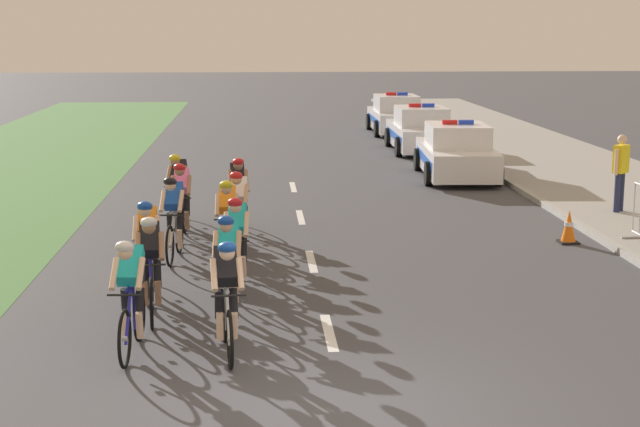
{
  "coord_description": "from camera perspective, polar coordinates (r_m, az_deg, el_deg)",
  "views": [
    {
      "loc": [
        -0.96,
        -9.51,
        4.04
      ],
      "look_at": [
        0.07,
        5.57,
        1.1
      ],
      "focal_mm": 53.73,
      "sensor_mm": 36.0,
      "label": 1
    }
  ],
  "objects": [
    {
      "name": "sidewalk_slab",
      "position": [
        25.48,
        16.85,
        1.55
      ],
      "size": [
        4.95,
        60.0,
        0.12
      ],
      "primitive_type": "cube",
      "color": "gray",
      "rests_on": "ground"
    },
    {
      "name": "cyclist_second",
      "position": [
        11.95,
        -5.58,
        -4.84
      ],
      "size": [
        0.45,
        1.72,
        1.56
      ],
      "color": "black",
      "rests_on": "ground"
    },
    {
      "name": "cyclist_tenth",
      "position": [
        17.49,
        -4.87,
        0.25
      ],
      "size": [
        0.45,
        1.72,
        1.56
      ],
      "color": "black",
      "rests_on": "ground"
    },
    {
      "name": "police_car_nearest",
      "position": [
        26.38,
        8.13,
        3.58
      ],
      "size": [
        2.21,
        4.51,
        1.59
      ],
      "color": "white",
      "rests_on": "ground"
    },
    {
      "name": "cyclist_eighth",
      "position": [
        16.49,
        -5.53,
        -0.42
      ],
      "size": [
        0.42,
        1.72,
        1.56
      ],
      "color": "black",
      "rests_on": "ground"
    },
    {
      "name": "cyclist_third",
      "position": [
        13.56,
        -10.06,
        -3.04
      ],
      "size": [
        0.45,
        1.72,
        1.56
      ],
      "color": "black",
      "rests_on": "ground"
    },
    {
      "name": "cyclist_fourth",
      "position": [
        13.52,
        -5.49,
        -2.97
      ],
      "size": [
        0.43,
        1.72,
        1.56
      ],
      "color": "black",
      "rests_on": "ground"
    },
    {
      "name": "cyclist_lead",
      "position": [
        12.16,
        -11.21,
        -4.72
      ],
      "size": [
        0.43,
        1.72,
        1.56
      ],
      "color": "black",
      "rests_on": "ground"
    },
    {
      "name": "cyclist_ninth",
      "position": [
        18.62,
        -8.24,
        0.83
      ],
      "size": [
        0.42,
        1.72,
        1.56
      ],
      "color": "black",
      "rests_on": "ground"
    },
    {
      "name": "police_car_second",
      "position": [
        31.99,
        6.01,
        4.92
      ],
      "size": [
        2.06,
        4.43,
        1.59
      ],
      "color": "silver",
      "rests_on": "ground"
    },
    {
      "name": "spectator_back",
      "position": [
        21.59,
        17.47,
        2.63
      ],
      "size": [
        0.43,
        0.42,
        1.68
      ],
      "color": "#23284C",
      "rests_on": "sidewalk_slab"
    },
    {
      "name": "cyclist_eleventh",
      "position": [
        19.94,
        -8.44,
        1.5
      ],
      "size": [
        0.46,
        1.72,
        1.56
      ],
      "color": "black",
      "rests_on": "ground"
    },
    {
      "name": "cyclist_sixth",
      "position": [
        14.87,
        -4.96,
        -1.67
      ],
      "size": [
        0.43,
        1.72,
        1.56
      ],
      "color": "black",
      "rests_on": "ground"
    },
    {
      "name": "lane_markings_centre",
      "position": [
        16.84,
        -0.51,
        -2.86
      ],
      "size": [
        0.14,
        17.6,
        0.01
      ],
      "color": "white",
      "rests_on": "ground"
    },
    {
      "name": "kerb_edge",
      "position": [
        24.74,
        11.65,
        1.53
      ],
      "size": [
        0.16,
        60.0,
        0.13
      ],
      "primitive_type": "cube",
      "color": "#9E9E99",
      "rests_on": "ground"
    },
    {
      "name": "cyclist_fifth",
      "position": [
        14.76,
        -10.23,
        -1.9
      ],
      "size": [
        0.42,
        1.72,
        1.56
      ],
      "color": "black",
      "rests_on": "ground"
    },
    {
      "name": "cyclist_seventh",
      "position": [
        16.97,
        -8.7,
        -0.17
      ],
      "size": [
        0.44,
        1.72,
        1.56
      ],
      "color": "black",
      "rests_on": "ground"
    },
    {
      "name": "ground_plane",
      "position": [
        10.37,
        1.76,
        -11.91
      ],
      "size": [
        160.0,
        160.0,
        0.0
      ],
      "primitive_type": "plane",
      "color": "#424247"
    },
    {
      "name": "traffic_cone_near",
      "position": [
        18.8,
        14.6,
        -0.79
      ],
      "size": [
        0.36,
        0.36,
        0.64
      ],
      "color": "black",
      "rests_on": "ground"
    },
    {
      "name": "cyclist_twelfth",
      "position": [
        19.25,
        -4.91,
        1.24
      ],
      "size": [
        0.44,
        1.72,
        1.56
      ],
      "color": "black",
      "rests_on": "ground"
    },
    {
      "name": "police_car_third",
      "position": [
        37.46,
        4.55,
        5.83
      ],
      "size": [
        2.02,
        4.41,
        1.59
      ],
      "color": "silver",
      "rests_on": "ground"
    }
  ]
}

